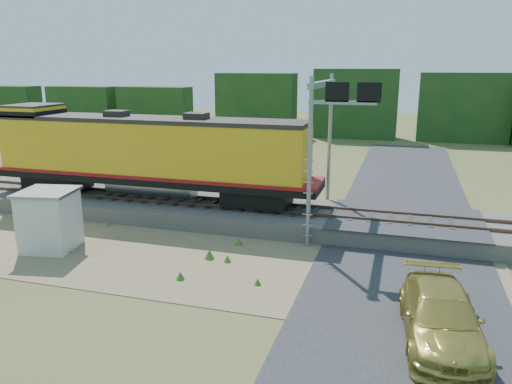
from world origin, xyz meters
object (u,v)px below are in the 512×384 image
(locomotive, at_px, (145,153))
(shed, at_px, (50,220))
(car, at_px, (441,317))
(signal_gantry, at_px, (328,117))

(locomotive, height_order, shed, locomotive)
(shed, height_order, car, shed)
(locomotive, bearing_deg, signal_gantry, -3.95)
(locomotive, bearing_deg, car, -32.67)
(locomotive, distance_m, signal_gantry, 10.08)
(shed, bearing_deg, car, -21.59)
(signal_gantry, relative_size, car, 1.42)
(locomotive, bearing_deg, shed, -101.39)
(car, bearing_deg, shed, 164.14)
(locomotive, relative_size, shed, 6.95)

